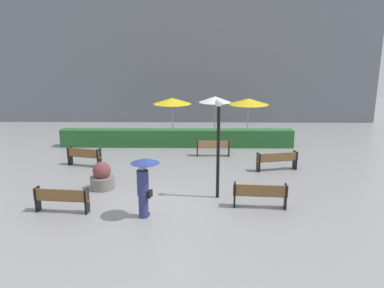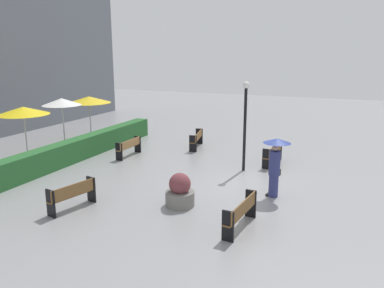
% 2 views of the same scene
% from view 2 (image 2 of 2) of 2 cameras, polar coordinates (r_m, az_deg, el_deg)
% --- Properties ---
extents(ground_plane, '(60.00, 60.00, 0.00)m').
position_cam_2_polar(ground_plane, '(14.26, 9.25, -6.44)').
color(ground_plane, gray).
extents(bench_near_left, '(1.87, 0.49, 0.85)m').
position_cam_2_polar(bench_near_left, '(10.93, 7.31, -9.86)').
color(bench_near_left, brown).
rests_on(bench_near_left, ground).
extents(bench_near_right, '(1.88, 0.51, 0.87)m').
position_cam_2_polar(bench_near_right, '(17.25, 11.92, -1.24)').
color(bench_near_right, brown).
rests_on(bench_near_right, ground).
extents(bench_back_row, '(1.73, 0.36, 0.82)m').
position_cam_2_polar(bench_back_row, '(18.35, -9.24, -0.31)').
color(bench_back_row, '#9E7242').
rests_on(bench_back_row, ground).
extents(bench_far_left, '(1.66, 0.72, 0.85)m').
position_cam_2_polar(bench_far_left, '(12.67, -17.21, -7.07)').
color(bench_far_left, brown).
rests_on(bench_far_left, ground).
extents(bench_far_right, '(1.90, 0.74, 0.83)m').
position_cam_2_polar(bench_far_right, '(19.75, 0.74, 0.86)').
color(bench_far_right, brown).
rests_on(bench_far_right, ground).
extents(pedestrian_with_umbrella, '(0.93, 0.93, 2.02)m').
position_cam_2_polar(pedestrian_with_umbrella, '(13.22, 12.19, -2.32)').
color(pedestrian_with_umbrella, navy).
rests_on(pedestrian_with_umbrella, ground).
extents(planter_pot, '(0.93, 0.93, 1.09)m').
position_cam_2_polar(planter_pot, '(12.39, -1.80, -7.09)').
color(planter_pot, slate).
rests_on(planter_pot, ground).
extents(lamp_post, '(0.28, 0.28, 3.67)m').
position_cam_2_polar(lamp_post, '(15.74, 7.85, 4.04)').
color(lamp_post, black).
rests_on(lamp_post, ground).
extents(patio_umbrella_yellow, '(2.26, 2.26, 2.43)m').
position_cam_2_polar(patio_umbrella_yellow, '(18.78, -23.64, 4.52)').
color(patio_umbrella_yellow, silver).
rests_on(patio_umbrella_yellow, ground).
extents(patio_umbrella_white, '(1.94, 1.94, 2.53)m').
position_cam_2_polar(patio_umbrella_white, '(20.62, -18.67, 5.91)').
color(patio_umbrella_white, silver).
rests_on(patio_umbrella_white, ground).
extents(patio_umbrella_yellow_far, '(2.37, 2.37, 2.42)m').
position_cam_2_polar(patio_umbrella_yellow_far, '(22.05, -14.95, 6.34)').
color(patio_umbrella_yellow_far, silver).
rests_on(patio_umbrella_yellow_far, ground).
extents(hedge_strip, '(12.83, 0.70, 0.97)m').
position_cam_2_polar(hedge_strip, '(17.94, -17.65, -1.13)').
color(hedge_strip, '#28602D').
rests_on(hedge_strip, ground).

